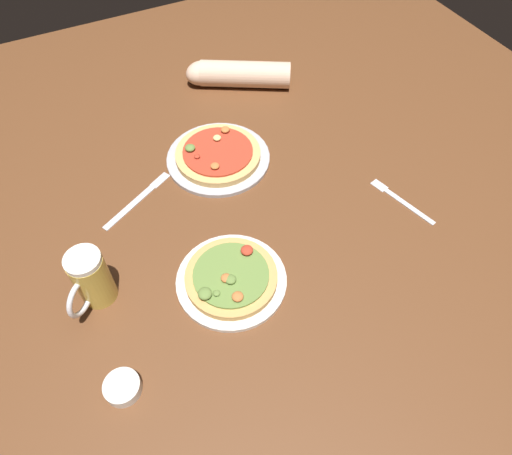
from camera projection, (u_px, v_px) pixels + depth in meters
The scene contains 8 objects.
ground_plane at pixel (256, 236), 1.19m from camera, with size 2.40×2.40×0.03m, color brown.
pizza_plate_near at pixel (231, 278), 1.08m from camera, with size 0.26×0.26×0.05m.
pizza_plate_far at pixel (218, 156), 1.33m from camera, with size 0.30×0.30×0.05m.
beer_mug_dark at pixel (90, 278), 1.01m from camera, with size 0.11×0.11×0.15m.
ramekin_sauce at pixel (123, 387), 0.93m from camera, with size 0.07×0.07×0.03m, color silver.
fork_left at pixel (401, 200), 1.24m from camera, with size 0.07×0.20×0.01m.
knife_right at pixel (138, 199), 1.24m from camera, with size 0.22×0.13×0.01m.
diner_arm at pixel (235, 74), 1.52m from camera, with size 0.33×0.22×0.08m.
Camera 1 is at (-0.32, -0.63, 0.94)m, focal length 32.44 mm.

